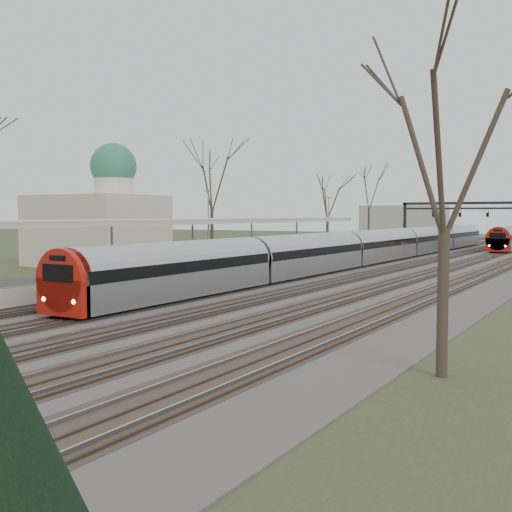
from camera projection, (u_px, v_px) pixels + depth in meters
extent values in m
cube|color=#474442|center=(411.00, 262.00, 58.10)|extent=(24.00, 160.00, 0.10)
cube|color=#4C3828|center=(349.00, 260.00, 61.14)|extent=(2.60, 160.00, 0.06)
cube|color=gray|center=(342.00, 259.00, 61.50)|extent=(0.07, 160.00, 0.12)
cube|color=gray|center=(356.00, 259.00, 60.77)|extent=(0.07, 160.00, 0.12)
cube|color=#4C3828|center=(384.00, 261.00, 59.37)|extent=(2.60, 160.00, 0.06)
cube|color=gray|center=(377.00, 260.00, 59.73)|extent=(0.07, 160.00, 0.12)
cube|color=gray|center=(392.00, 261.00, 59.00)|extent=(0.07, 160.00, 0.12)
cube|color=#4C3828|center=(422.00, 262.00, 57.60)|extent=(2.60, 160.00, 0.06)
cube|color=gray|center=(414.00, 261.00, 57.95)|extent=(0.07, 160.00, 0.12)
cube|color=gray|center=(430.00, 262.00, 57.23)|extent=(0.07, 160.00, 0.12)
cube|color=#4C3828|center=(461.00, 264.00, 55.82)|extent=(2.60, 160.00, 0.06)
cube|color=gray|center=(453.00, 263.00, 56.18)|extent=(0.07, 160.00, 0.12)
cube|color=gray|center=(470.00, 263.00, 55.46)|extent=(0.07, 160.00, 0.12)
cube|color=#4C3828|center=(504.00, 266.00, 54.05)|extent=(2.60, 160.00, 0.06)
cube|color=gray|center=(495.00, 264.00, 54.41)|extent=(0.07, 160.00, 0.12)
cube|color=#9E9B93|center=(221.00, 267.00, 47.60)|extent=(3.50, 69.00, 1.00)
cylinder|color=slate|center=(112.00, 247.00, 37.58)|extent=(0.14, 0.14, 3.00)
cylinder|color=slate|center=(193.00, 242.00, 44.46)|extent=(0.14, 0.14, 3.00)
cylinder|color=slate|center=(252.00, 238.00, 51.35)|extent=(0.14, 0.14, 3.00)
cylinder|color=slate|center=(297.00, 235.00, 58.23)|extent=(0.14, 0.14, 3.00)
cube|color=silver|center=(184.00, 220.00, 43.50)|extent=(4.10, 50.00, 0.12)
cube|color=beige|center=(184.00, 222.00, 43.52)|extent=(4.10, 50.00, 0.25)
cube|color=beige|center=(97.00, 231.00, 54.43)|extent=(10.00, 8.00, 6.00)
cylinder|color=silver|center=(114.00, 181.00, 53.14)|extent=(3.20, 3.20, 2.50)
sphere|color=#296851|center=(113.00, 166.00, 53.07)|extent=(3.80, 3.80, 3.80)
cube|color=black|center=(405.00, 225.00, 88.78)|extent=(0.35, 0.35, 6.00)
cube|color=black|center=(482.00, 203.00, 83.40)|extent=(21.00, 0.35, 0.35)
cube|color=black|center=(482.00, 208.00, 83.45)|extent=(21.00, 0.25, 0.25)
cube|color=black|center=(433.00, 214.00, 86.48)|extent=(0.32, 0.22, 0.85)
sphere|color=#0CFF19|center=(433.00, 212.00, 86.35)|extent=(0.16, 0.16, 0.16)
cube|color=black|center=(460.00, 214.00, 84.71)|extent=(0.32, 0.22, 0.85)
sphere|color=#0CFF19|center=(460.00, 212.00, 84.58)|extent=(0.16, 0.16, 0.16)
cube|color=black|center=(488.00, 214.00, 82.94)|extent=(0.32, 0.22, 0.85)
sphere|color=#0CFF19|center=(487.00, 212.00, 82.80)|extent=(0.16, 0.16, 0.16)
cylinder|color=#2D231C|center=(212.00, 235.00, 60.53)|extent=(0.30, 0.30, 4.95)
cylinder|color=#2D231C|center=(443.00, 304.00, 17.00)|extent=(0.30, 0.30, 4.05)
cube|color=#A4A6AE|center=(379.00, 251.00, 58.07)|extent=(2.55, 75.00, 1.60)
cylinder|color=#A4A6AE|center=(379.00, 244.00, 58.02)|extent=(2.60, 74.70, 2.60)
cube|color=black|center=(379.00, 243.00, 58.02)|extent=(2.62, 74.40, 0.55)
cube|color=#9E1409|center=(63.00, 297.00, 25.90)|extent=(2.55, 0.50, 1.50)
cylinder|color=#9E1409|center=(64.00, 280.00, 25.90)|extent=(2.60, 0.60, 2.60)
cube|color=black|center=(58.00, 273.00, 25.65)|extent=(1.70, 0.12, 0.70)
sphere|color=white|center=(45.00, 299.00, 26.17)|extent=(0.22, 0.22, 0.22)
sphere|color=white|center=(74.00, 302.00, 25.31)|extent=(0.22, 0.22, 0.22)
cube|color=black|center=(379.00, 261.00, 58.13)|extent=(1.80, 74.00, 0.35)
cube|color=#9E1409|center=(498.00, 245.00, 70.57)|extent=(2.55, 0.50, 1.50)
cylinder|color=#9E1409|center=(498.00, 239.00, 70.57)|extent=(2.60, 0.60, 2.60)
cube|color=black|center=(498.00, 236.00, 70.32)|extent=(1.70, 0.12, 0.70)
sphere|color=white|center=(489.00, 246.00, 70.84)|extent=(0.22, 0.22, 0.22)
sphere|color=white|center=(505.00, 246.00, 69.98)|extent=(0.22, 0.22, 0.22)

